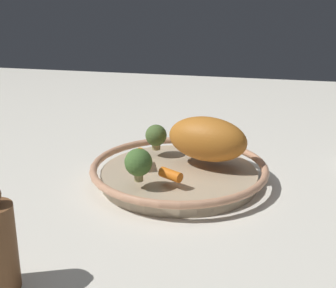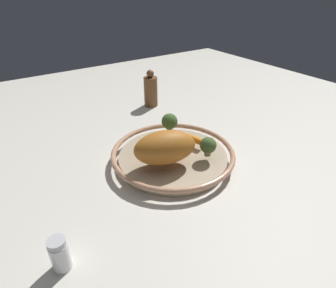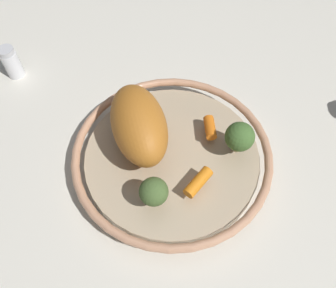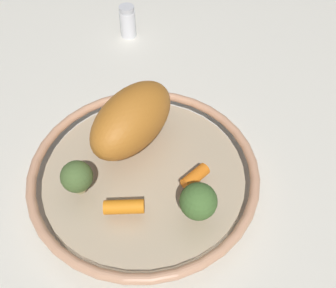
{
  "view_description": "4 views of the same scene",
  "coord_description": "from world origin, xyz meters",
  "px_view_note": "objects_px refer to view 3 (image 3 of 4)",
  "views": [
    {
      "loc": [
        0.89,
        0.17,
        0.4
      ],
      "look_at": [
        -0.0,
        -0.02,
        0.08
      ],
      "focal_mm": 52.87,
      "sensor_mm": 36.0,
      "label": 1
    },
    {
      "loc": [
        -0.56,
        0.4,
        0.47
      ],
      "look_at": [
        0.01,
        0.01,
        0.06
      ],
      "focal_mm": 30.27,
      "sensor_mm": 36.0,
      "label": 2
    },
    {
      "loc": [
        -0.18,
        -0.27,
        0.55
      ],
      "look_at": [
        -0.01,
        0.0,
        0.07
      ],
      "focal_mm": 37.19,
      "sensor_mm": 36.0,
      "label": 3
    },
    {
      "loc": [
        0.14,
        -0.33,
        0.51
      ],
      "look_at": [
        0.03,
        0.03,
        0.07
      ],
      "focal_mm": 41.58,
      "sensor_mm": 36.0,
      "label": 4
    }
  ],
  "objects_px": {
    "broccoli_floret_edge": "(154,192)",
    "salt_shaker": "(11,62)",
    "serving_bowl": "(172,156)",
    "broccoli_floret_large": "(240,137)",
    "roast_chicken_piece": "(139,124)",
    "baby_carrot_back": "(209,127)",
    "baby_carrot_left": "(196,183)"
  },
  "relations": [
    {
      "from": "broccoli_floret_edge",
      "to": "salt_shaker",
      "type": "xyz_separation_m",
      "value": [
        -0.09,
        0.43,
        -0.04
      ]
    },
    {
      "from": "roast_chicken_piece",
      "to": "baby_carrot_left",
      "type": "distance_m",
      "value": 0.14
    },
    {
      "from": "baby_carrot_left",
      "to": "broccoli_floret_edge",
      "type": "height_order",
      "value": "broccoli_floret_edge"
    },
    {
      "from": "roast_chicken_piece",
      "to": "broccoli_floret_large",
      "type": "xyz_separation_m",
      "value": [
        0.13,
        -0.11,
        -0.01
      ]
    },
    {
      "from": "roast_chicken_piece",
      "to": "baby_carrot_back",
      "type": "bearing_deg",
      "value": -22.87
    },
    {
      "from": "baby_carrot_back",
      "to": "broccoli_floret_edge",
      "type": "bearing_deg",
      "value": -156.81
    },
    {
      "from": "baby_carrot_back",
      "to": "roast_chicken_piece",
      "type": "bearing_deg",
      "value": 157.13
    },
    {
      "from": "serving_bowl",
      "to": "broccoli_floret_edge",
      "type": "distance_m",
      "value": 0.11
    },
    {
      "from": "broccoli_floret_edge",
      "to": "salt_shaker",
      "type": "height_order",
      "value": "broccoli_floret_edge"
    },
    {
      "from": "roast_chicken_piece",
      "to": "broccoli_floret_large",
      "type": "bearing_deg",
      "value": -38.64
    },
    {
      "from": "baby_carrot_back",
      "to": "broccoli_floret_edge",
      "type": "distance_m",
      "value": 0.17
    },
    {
      "from": "serving_bowl",
      "to": "salt_shaker",
      "type": "height_order",
      "value": "salt_shaker"
    },
    {
      "from": "roast_chicken_piece",
      "to": "serving_bowl",
      "type": "bearing_deg",
      "value": -55.45
    },
    {
      "from": "serving_bowl",
      "to": "salt_shaker",
      "type": "bearing_deg",
      "value": 114.55
    },
    {
      "from": "baby_carrot_back",
      "to": "broccoli_floret_large",
      "type": "height_order",
      "value": "broccoli_floret_large"
    },
    {
      "from": "broccoli_floret_large",
      "to": "broccoli_floret_edge",
      "type": "height_order",
      "value": "broccoli_floret_large"
    },
    {
      "from": "broccoli_floret_large",
      "to": "baby_carrot_left",
      "type": "bearing_deg",
      "value": -167.23
    },
    {
      "from": "serving_bowl",
      "to": "broccoli_floret_large",
      "type": "distance_m",
      "value": 0.12
    },
    {
      "from": "baby_carrot_left",
      "to": "baby_carrot_back",
      "type": "bearing_deg",
      "value": 43.86
    },
    {
      "from": "broccoli_floret_large",
      "to": "baby_carrot_back",
      "type": "bearing_deg",
      "value": 106.95
    },
    {
      "from": "serving_bowl",
      "to": "baby_carrot_left",
      "type": "relative_size",
      "value": 6.4
    },
    {
      "from": "baby_carrot_back",
      "to": "baby_carrot_left",
      "type": "bearing_deg",
      "value": -136.14
    },
    {
      "from": "baby_carrot_back",
      "to": "broccoli_floret_edge",
      "type": "relative_size",
      "value": 0.8
    },
    {
      "from": "baby_carrot_back",
      "to": "broccoli_floret_large",
      "type": "distance_m",
      "value": 0.07
    },
    {
      "from": "roast_chicken_piece",
      "to": "salt_shaker",
      "type": "bearing_deg",
      "value": 112.78
    },
    {
      "from": "baby_carrot_back",
      "to": "broccoli_floret_large",
      "type": "xyz_separation_m",
      "value": [
        0.02,
        -0.06,
        0.03
      ]
    },
    {
      "from": "baby_carrot_back",
      "to": "salt_shaker",
      "type": "xyz_separation_m",
      "value": [
        -0.25,
        0.37,
        -0.01
      ]
    },
    {
      "from": "broccoli_floret_large",
      "to": "salt_shaker",
      "type": "relative_size",
      "value": 0.86
    },
    {
      "from": "roast_chicken_piece",
      "to": "baby_carrot_back",
      "type": "relative_size",
      "value": 3.77
    },
    {
      "from": "roast_chicken_piece",
      "to": "baby_carrot_back",
      "type": "distance_m",
      "value": 0.13
    },
    {
      "from": "serving_bowl",
      "to": "broccoli_floret_large",
      "type": "xyz_separation_m",
      "value": [
        0.1,
        -0.06,
        0.05
      ]
    },
    {
      "from": "broccoli_floret_edge",
      "to": "broccoli_floret_large",
      "type": "bearing_deg",
      "value": 2.91
    }
  ]
}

